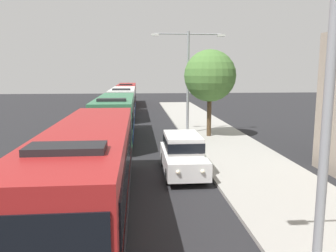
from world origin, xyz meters
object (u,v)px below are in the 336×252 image
(bus_lead, at_px, (90,167))
(streetlamp_mid, at_px, (188,71))
(bus_second_in_line, at_px, (116,116))
(bus_middle, at_px, (123,101))
(white_suv, at_px, (183,153))
(bus_fourth_in_line, at_px, (127,93))
(roadside_tree, at_px, (210,76))
(streetlamp_near, at_px, (331,59))

(bus_lead, bearing_deg, streetlamp_mid, 69.69)
(bus_second_in_line, height_order, bus_middle, same)
(white_suv, bearing_deg, bus_fourth_in_line, 96.09)
(roadside_tree, bearing_deg, bus_fourth_in_line, 104.70)
(bus_lead, bearing_deg, white_suv, 50.58)
(bus_fourth_in_line, xyz_separation_m, roadside_tree, (6.80, -25.91, 2.85))
(bus_fourth_in_line, bearing_deg, bus_lead, -90.00)
(bus_lead, xyz_separation_m, bus_fourth_in_line, (0.00, 39.15, 0.00))
(streetlamp_near, relative_size, roadside_tree, 1.27)
(streetlamp_near, distance_m, roadside_tree, 17.97)
(bus_second_in_line, relative_size, white_suv, 2.24)
(bus_lead, distance_m, roadside_tree, 15.15)
(bus_lead, xyz_separation_m, bus_second_in_line, (-0.00, 13.04, -0.00))
(bus_middle, bearing_deg, bus_lead, -90.00)
(bus_middle, distance_m, bus_fourth_in_line, 13.07)
(streetlamp_mid, bearing_deg, white_suv, -99.57)
(roadside_tree, bearing_deg, white_suv, -109.52)
(bus_lead, distance_m, bus_middle, 26.08)
(bus_middle, relative_size, roadside_tree, 1.89)
(bus_lead, height_order, white_suv, bus_lead)
(streetlamp_near, distance_m, streetlamp_mid, 19.26)
(bus_fourth_in_line, distance_m, white_suv, 34.85)
(bus_second_in_line, height_order, roadside_tree, roadside_tree)
(streetlamp_mid, height_order, roadside_tree, streetlamp_mid)
(bus_second_in_line, relative_size, roadside_tree, 1.70)
(bus_middle, height_order, bus_fourth_in_line, same)
(streetlamp_mid, relative_size, roadside_tree, 1.22)
(white_suv, bearing_deg, roadside_tree, 70.48)
(bus_middle, distance_m, white_suv, 21.91)
(bus_middle, bearing_deg, bus_second_in_line, -90.00)
(bus_middle, xyz_separation_m, white_suv, (3.70, -21.58, -0.66))
(bus_second_in_line, xyz_separation_m, white_suv, (3.70, -8.54, -0.66))
(bus_lead, distance_m, bus_fourth_in_line, 39.15)
(bus_fourth_in_line, relative_size, roadside_tree, 1.93)
(bus_fourth_in_line, distance_m, roadside_tree, 26.94)
(bus_lead, xyz_separation_m, roadside_tree, (6.80, 13.24, 2.85))
(bus_second_in_line, relative_size, bus_middle, 0.90)
(bus_fourth_in_line, height_order, streetlamp_mid, streetlamp_mid)
(bus_second_in_line, height_order, streetlamp_near, streetlamp_near)
(bus_second_in_line, distance_m, bus_fourth_in_line, 26.11)
(bus_lead, height_order, bus_second_in_line, same)
(streetlamp_near, bearing_deg, bus_middle, 99.96)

